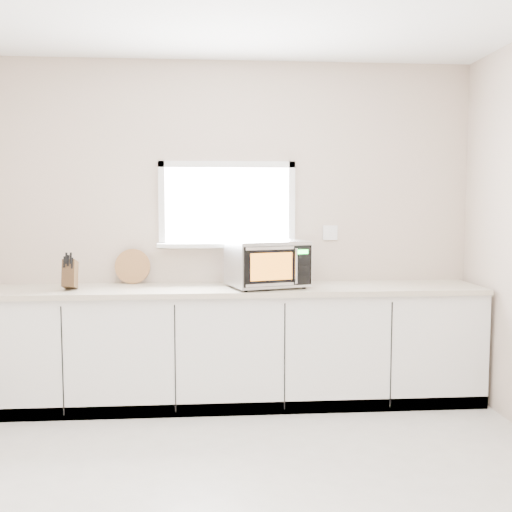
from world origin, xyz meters
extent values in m
cube|color=#C1AC9A|center=(0.00, 2.00, 1.35)|extent=(4.00, 0.02, 2.70)
cube|color=white|center=(0.00, 1.99, 1.55)|extent=(1.00, 0.02, 0.60)
cube|color=white|center=(0.00, 1.92, 1.23)|extent=(1.12, 0.16, 0.03)
cube|color=white|center=(0.00, 1.97, 1.88)|extent=(1.10, 0.04, 0.05)
cube|color=white|center=(0.00, 1.97, 1.23)|extent=(1.10, 0.04, 0.05)
cube|color=white|center=(-0.53, 1.97, 1.55)|extent=(0.05, 0.04, 0.70)
cube|color=white|center=(0.53, 1.97, 1.55)|extent=(0.05, 0.04, 0.70)
cube|color=white|center=(0.85, 1.99, 1.32)|extent=(0.12, 0.01, 0.12)
cube|color=white|center=(0.00, 1.70, 0.44)|extent=(3.92, 0.60, 0.88)
cube|color=beige|center=(0.00, 1.69, 0.90)|extent=(3.92, 0.64, 0.04)
cylinder|color=black|center=(0.12, 1.43, 0.93)|extent=(0.03, 0.03, 0.02)
cylinder|color=black|center=(0.02, 1.75, 0.93)|extent=(0.03, 0.03, 0.02)
cylinder|color=black|center=(0.57, 1.57, 0.93)|extent=(0.03, 0.03, 0.02)
cylinder|color=black|center=(0.47, 1.89, 0.93)|extent=(0.03, 0.03, 0.02)
cube|color=#B8BBC0|center=(0.29, 1.66, 1.10)|extent=(0.66, 0.57, 0.33)
cube|color=black|center=(0.36, 1.45, 1.10)|extent=(0.52, 0.17, 0.29)
cube|color=orange|center=(0.30, 1.43, 1.10)|extent=(0.32, 0.10, 0.20)
cylinder|color=silver|center=(0.49, 1.46, 1.10)|extent=(0.03, 0.03, 0.26)
cube|color=black|center=(0.54, 1.50, 1.10)|extent=(0.13, 0.04, 0.29)
cube|color=#19FF33|center=(0.54, 1.50, 1.20)|extent=(0.09, 0.03, 0.03)
cube|color=silver|center=(0.29, 1.66, 1.28)|extent=(0.66, 0.57, 0.01)
cube|color=#48311A|center=(-1.18, 1.64, 1.04)|extent=(0.10, 0.20, 0.23)
cube|color=black|center=(-1.21, 1.59, 1.13)|extent=(0.01, 0.04, 0.09)
cube|color=black|center=(-1.18, 1.59, 1.14)|extent=(0.01, 0.04, 0.09)
cube|color=black|center=(-1.16, 1.59, 1.12)|extent=(0.01, 0.04, 0.09)
cube|color=black|center=(-1.20, 1.59, 1.16)|extent=(0.01, 0.04, 0.09)
cube|color=black|center=(-1.17, 1.59, 1.16)|extent=(0.01, 0.04, 0.09)
cylinder|color=#9E733D|center=(-0.76, 1.94, 1.06)|extent=(0.28, 0.07, 0.28)
cylinder|color=#B8BBC0|center=(0.17, 1.67, 1.01)|extent=(0.14, 0.14, 0.17)
cylinder|color=black|center=(0.17, 1.67, 1.11)|extent=(0.13, 0.13, 0.04)
camera|label=1|loc=(-0.15, -2.88, 1.57)|focal=42.00mm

